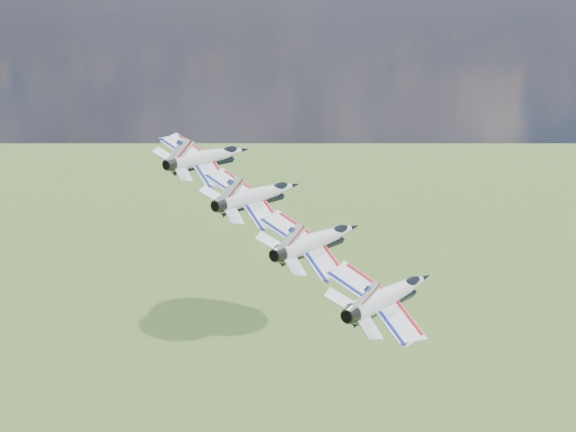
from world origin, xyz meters
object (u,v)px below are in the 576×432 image
(jet_1, at_px, (260,194))
(jet_3, at_px, (391,294))
(jet_0, at_px, (210,157))
(jet_2, at_px, (319,240))

(jet_1, bearing_deg, jet_3, -15.08)
(jet_0, distance_m, jet_2, 22.13)
(jet_0, height_order, jet_1, jet_0)
(jet_1, xyz_separation_m, jet_2, (8.25, -6.88, -2.65))
(jet_0, bearing_deg, jet_3, -15.08)
(jet_3, bearing_deg, jet_2, 164.92)
(jet_0, xyz_separation_m, jet_1, (8.25, -6.88, -2.65))
(jet_1, height_order, jet_2, jet_1)
(jet_0, distance_m, jet_1, 11.06)
(jet_1, bearing_deg, jet_0, 164.92)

